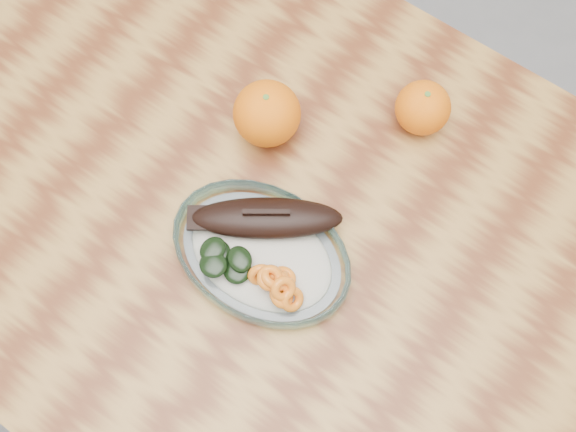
{
  "coord_description": "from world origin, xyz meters",
  "views": [
    {
      "loc": [
        0.26,
        -0.26,
        1.65
      ],
      "look_at": [
        0.07,
        0.01,
        0.77
      ],
      "focal_mm": 45.0,
      "sensor_mm": 36.0,
      "label": 1
    }
  ],
  "objects": [
    {
      "name": "plated_meal",
      "position": [
        0.07,
        -0.05,
        0.77
      ],
      "size": [
        0.47,
        0.47,
        0.07
      ],
      "rotation": [
        0.0,
        0.0,
        0.07
      ],
      "color": "white",
      "rests_on": "dining_table"
    },
    {
      "name": "dining_table",
      "position": [
        0.0,
        0.0,
        0.65
      ],
      "size": [
        1.2,
        0.8,
        0.75
      ],
      "color": "#602E16",
      "rests_on": "ground"
    },
    {
      "name": "ground",
      "position": [
        0.0,
        0.0,
        0.0
      ],
      "size": [
        3.0,
        3.0,
        0.0
      ],
      "primitive_type": "plane",
      "color": "slate",
      "rests_on": "ground"
    },
    {
      "name": "orange_left",
      "position": [
        -0.03,
        0.11,
        0.8
      ],
      "size": [
        0.09,
        0.09,
        0.09
      ],
      "primitive_type": "sphere",
      "color": "#F56805",
      "rests_on": "dining_table"
    },
    {
      "name": "orange_right",
      "position": [
        0.14,
        0.24,
        0.79
      ],
      "size": [
        0.08,
        0.08,
        0.08
      ],
      "primitive_type": "sphere",
      "color": "#F56805",
      "rests_on": "dining_table"
    }
  ]
}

